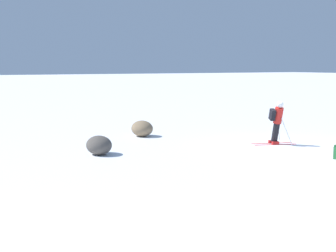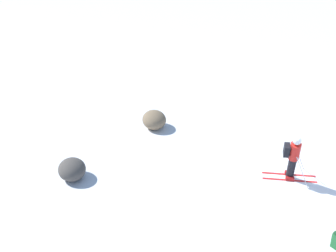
{
  "view_description": "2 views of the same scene",
  "coord_description": "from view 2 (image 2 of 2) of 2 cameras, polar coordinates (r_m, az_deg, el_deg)",
  "views": [
    {
      "loc": [
        -13.81,
        13.44,
        3.27
      ],
      "look_at": [
        1.64,
        4.55,
        0.95
      ],
      "focal_mm": 50.0,
      "sensor_mm": 36.0,
      "label": 1
    },
    {
      "loc": [
        -11.59,
        6.75,
        8.66
      ],
      "look_at": [
        2.12,
        3.91,
        1.65
      ],
      "focal_mm": 50.0,
      "sensor_mm": 36.0,
      "label": 2
    }
  ],
  "objects": [
    {
      "name": "ground_plane",
      "position": [
        15.97,
        15.59,
        -7.38
      ],
      "size": [
        300.0,
        300.0,
        0.0
      ],
      "primitive_type": "plane",
      "color": "white"
    },
    {
      "name": "skier",
      "position": [
        15.66,
        15.0,
        -3.51
      ],
      "size": [
        1.31,
        1.85,
        1.89
      ],
      "rotation": [
        0.0,
        0.0,
        -0.34
      ],
      "color": "red",
      "rests_on": "ground"
    },
    {
      "name": "exposed_boulder_0",
      "position": [
        19.05,
        -1.7,
        0.77
      ],
      "size": [
        1.14,
        0.97,
        0.74
      ],
      "primitive_type": "ellipsoid",
      "color": "#7A664C",
      "rests_on": "ground"
    },
    {
      "name": "exposed_boulder_1",
      "position": [
        16.05,
        -11.63,
        -5.2
      ],
      "size": [
        1.09,
        0.92,
        0.71
      ],
      "primitive_type": "ellipsoid",
      "color": "#4C4742",
      "rests_on": "ground"
    }
  ]
}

